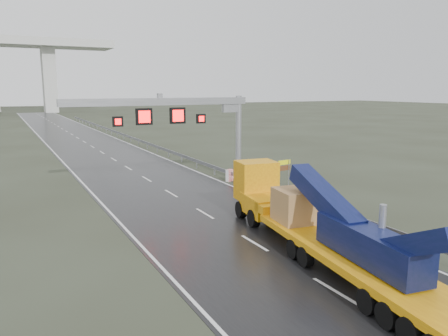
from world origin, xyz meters
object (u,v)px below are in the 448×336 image
exit_sign_pair (284,168)px  heavy_haul_truck (308,218)px  sign_gantry (186,116)px  striped_barrier (229,175)px

exit_sign_pair → heavy_haul_truck: bearing=-129.2°
heavy_haul_truck → exit_sign_pair: (7.14, 12.11, -0.07)m
sign_gantry → exit_sign_pair: sign_gantry is taller
heavy_haul_truck → exit_sign_pair: 14.06m
striped_barrier → exit_sign_pair: bearing=-71.6°
heavy_haul_truck → striped_barrier: 16.41m
striped_barrier → sign_gantry: bearing=158.7°
sign_gantry → exit_sign_pair: 8.86m
sign_gantry → striped_barrier: (3.90, -0.06, -5.10)m
exit_sign_pair → striped_barrier: 4.89m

